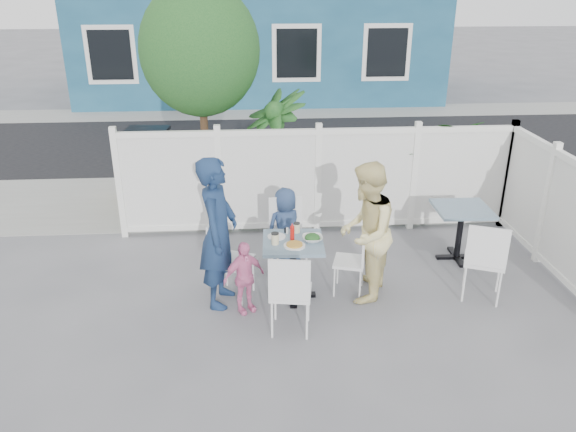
{
  "coord_description": "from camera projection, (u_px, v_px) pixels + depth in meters",
  "views": [
    {
      "loc": [
        -0.88,
        -5.42,
        3.6
      ],
      "look_at": [
        -0.45,
        0.89,
        0.9
      ],
      "focal_mm": 35.0,
      "sensor_mm": 36.0,
      "label": 1
    }
  ],
  "objects": [
    {
      "name": "man",
      "position": [
        218.0,
        233.0,
        6.42
      ],
      "size": [
        0.55,
        0.73,
        1.81
      ],
      "primitive_type": "imported",
      "rotation": [
        0.0,
        0.0,
        1.38
      ],
      "color": "navy",
      "rests_on": "ground"
    },
    {
      "name": "street",
      "position": [
        288.0,
        141.0,
        13.32
      ],
      "size": [
        24.0,
        5.0,
        0.01
      ],
      "primitive_type": "cube",
      "color": "black",
      "rests_on": "ground"
    },
    {
      "name": "chair_spare",
      "position": [
        485.0,
        257.0,
        6.56
      ],
      "size": [
        0.59,
        0.58,
        1.01
      ],
      "rotation": [
        0.0,
        0.0,
        -0.39
      ],
      "color": "white",
      "rests_on": "ground"
    },
    {
      "name": "chair_left",
      "position": [
        226.0,
        253.0,
        6.69
      ],
      "size": [
        0.57,
        0.58,
        0.98
      ],
      "rotation": [
        0.0,
        0.0,
        -1.97
      ],
      "color": "white",
      "rests_on": "ground"
    },
    {
      "name": "chair_right",
      "position": [
        356.0,
        256.0,
        6.78
      ],
      "size": [
        0.46,
        0.47,
        0.85
      ],
      "rotation": [
        0.0,
        0.0,
        1.29
      ],
      "color": "white",
      "rests_on": "ground"
    },
    {
      "name": "tree",
      "position": [
        200.0,
        51.0,
        8.35
      ],
      "size": [
        1.8,
        1.62,
        3.59
      ],
      "color": "#382316",
      "rests_on": "ground"
    },
    {
      "name": "chair_back",
      "position": [
        287.0,
        229.0,
        7.32
      ],
      "size": [
        0.51,
        0.49,
        0.98
      ],
      "rotation": [
        0.0,
        0.0,
        3.3
      ],
      "color": "white",
      "rests_on": "ground"
    },
    {
      "name": "boy",
      "position": [
        286.0,
        227.0,
        7.44
      ],
      "size": [
        0.62,
        0.52,
        1.09
      ],
      "primitive_type": "imported",
      "rotation": [
        0.0,
        0.0,
        3.52
      ],
      "color": "navy",
      "rests_on": "ground"
    },
    {
      "name": "far_sidewalk",
      "position": [
        280.0,
        112.0,
        16.16
      ],
      "size": [
        24.0,
        1.6,
        0.01
      ],
      "primitive_type": "cube",
      "color": "gray",
      "rests_on": "ground"
    },
    {
      "name": "potted_shrub_a",
      "position": [
        276.0,
        155.0,
        8.86
      ],
      "size": [
        1.53,
        1.53,
        2.02
      ],
      "primitive_type": "imported",
      "rotation": [
        0.0,
        0.0,
        5.18
      ],
      "color": "#18471D",
      "rests_on": "ground"
    },
    {
      "name": "salad_bowl",
      "position": [
        312.0,
        239.0,
        6.57
      ],
      "size": [
        0.24,
        0.24,
        0.06
      ],
      "primitive_type": "imported",
      "color": "white",
      "rests_on": "main_table"
    },
    {
      "name": "utility_cabinet",
      "position": [
        151.0,
        166.0,
        9.71
      ],
      "size": [
        0.67,
        0.51,
        1.19
      ],
      "primitive_type": "cube",
      "rotation": [
        0.0,
        0.0,
        -0.08
      ],
      "color": "gold",
      "rests_on": "ground"
    },
    {
      "name": "plate_side",
      "position": [
        277.0,
        237.0,
        6.67
      ],
      "size": [
        0.22,
        0.22,
        0.01
      ],
      "primitive_type": "cylinder",
      "color": "white",
      "rests_on": "main_table"
    },
    {
      "name": "toddler",
      "position": [
        244.0,
        277.0,
        6.4
      ],
      "size": [
        0.56,
        0.44,
        0.88
      ],
      "primitive_type": "imported",
      "rotation": [
        0.0,
        0.0,
        0.51
      ],
      "color": "pink",
      "rests_on": "ground"
    },
    {
      "name": "potted_shrub_b",
      "position": [
        427.0,
        165.0,
        8.99
      ],
      "size": [
        1.66,
        1.49,
        1.64
      ],
      "primitive_type": "imported",
      "rotation": [
        0.0,
        0.0,
        0.16
      ],
      "color": "#18471D",
      "rests_on": "ground"
    },
    {
      "name": "ground",
      "position": [
        332.0,
        317.0,
        6.44
      ],
      "size": [
        80.0,
        80.0,
        0.0
      ],
      "primitive_type": "plane",
      "color": "slate"
    },
    {
      "name": "chair_near",
      "position": [
        290.0,
        289.0,
        5.94
      ],
      "size": [
        0.49,
        0.48,
        0.96
      ],
      "rotation": [
        0.0,
        0.0,
        -0.15
      ],
      "color": "white",
      "rests_on": "ground"
    },
    {
      "name": "plate_main",
      "position": [
        294.0,
        246.0,
        6.45
      ],
      "size": [
        0.25,
        0.25,
        0.02
      ],
      "primitive_type": "cylinder",
      "color": "white",
      "rests_on": "main_table"
    },
    {
      "name": "fence_right",
      "position": [
        570.0,
        226.0,
        6.87
      ],
      "size": [
        0.08,
        3.66,
        1.6
      ],
      "rotation": [
        0.0,
        0.0,
        1.57
      ],
      "color": "white",
      "rests_on": "ground"
    },
    {
      "name": "salt_shaker",
      "position": [
        287.0,
        231.0,
        6.75
      ],
      "size": [
        0.03,
        0.03,
        0.08
      ],
      "primitive_type": "cylinder",
      "color": "white",
      "rests_on": "main_table"
    },
    {
      "name": "spare_table",
      "position": [
        461.0,
        219.0,
        7.57
      ],
      "size": [
        0.74,
        0.74,
        0.76
      ],
      "rotation": [
        0.0,
        0.0,
        -0.02
      ],
      "color": "#445676",
      "rests_on": "ground"
    },
    {
      "name": "ketchup_bottle",
      "position": [
        292.0,
        233.0,
        6.58
      ],
      "size": [
        0.05,
        0.05,
        0.17
      ],
      "primitive_type": "cylinder",
      "color": "red",
      "rests_on": "main_table"
    },
    {
      "name": "woman",
      "position": [
        365.0,
        233.0,
        6.55
      ],
      "size": [
        0.89,
        1.0,
        1.7
      ],
      "primitive_type": "imported",
      "rotation": [
        0.0,
        0.0,
        -1.94
      ],
      "color": "#F0D14B",
      "rests_on": "ground"
    },
    {
      "name": "near_sidewalk",
      "position": [
        302.0,
        198.0,
        9.93
      ],
      "size": [
        24.0,
        2.6,
        0.01
      ],
      "primitive_type": "cube",
      "color": "gray",
      "rests_on": "ground"
    },
    {
      "name": "coffee_cup_a",
      "position": [
        275.0,
        239.0,
        6.48
      ],
      "size": [
        0.09,
        0.09,
        0.13
      ],
      "primitive_type": "cylinder",
      "color": "beige",
      "rests_on": "main_table"
    },
    {
      "name": "coffee_cup_b",
      "position": [
        297.0,
        228.0,
        6.78
      ],
      "size": [
        0.08,
        0.08,
        0.11
      ],
      "primitive_type": "cylinder",
      "color": "beige",
      "rests_on": "main_table"
    },
    {
      "name": "fence_back",
      "position": [
        318.0,
        183.0,
        8.34
      ],
      "size": [
        5.86,
        0.08,
        1.6
      ],
      "color": "white",
      "rests_on": "ground"
    },
    {
      "name": "pepper_shaker",
      "position": [
        285.0,
        230.0,
        6.78
      ],
      "size": [
        0.03,
        0.03,
        0.06
      ],
      "primitive_type": "cylinder",
      "color": "black",
      "rests_on": "main_table"
    },
    {
      "name": "main_table",
      "position": [
        293.0,
        254.0,
        6.64
      ],
      "size": [
        0.74,
        0.74,
        0.75
      ],
      "rotation": [
        0.0,
        0.0,
        -0.04
      ],
      "color": "#445676",
      "rests_on": "ground"
    }
  ]
}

